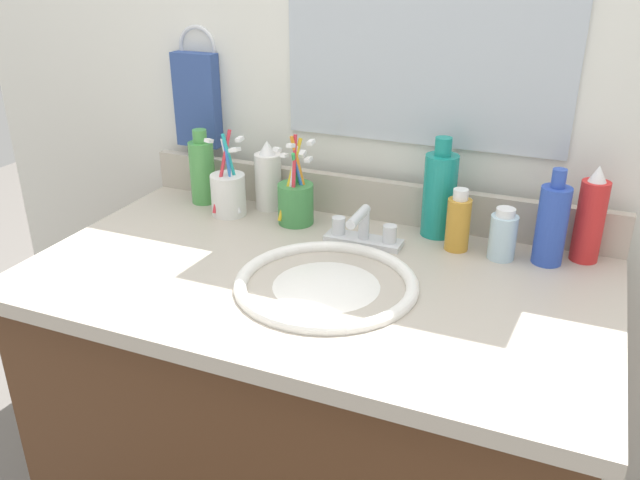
# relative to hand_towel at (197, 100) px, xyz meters

# --- Properties ---
(vanity_cabinet) EXTENTS (1.04, 0.57, 0.73)m
(vanity_cabinet) POSITION_rel_hand_towel_xyz_m (0.44, -0.32, -0.61)
(vanity_cabinet) COLOR #4C2D19
(vanity_cabinet) RESTS_ON ground_plane
(countertop) EXTENTS (1.08, 0.62, 0.03)m
(countertop) POSITION_rel_hand_towel_xyz_m (0.44, -0.32, -0.23)
(countertop) COLOR #B2A899
(countertop) RESTS_ON vanity_cabinet
(backsplash) EXTENTS (1.08, 0.02, 0.09)m
(backsplash) POSITION_rel_hand_towel_xyz_m (0.44, -0.02, -0.17)
(backsplash) COLOR #B2A899
(backsplash) RESTS_ON countertop
(back_wall) EXTENTS (2.18, 0.04, 1.30)m
(back_wall) POSITION_rel_hand_towel_xyz_m (0.44, 0.04, -0.33)
(back_wall) COLOR silver
(back_wall) RESTS_ON ground_plane
(mirror_panel) EXTENTS (0.60, 0.01, 0.56)m
(mirror_panel) POSITION_rel_hand_towel_xyz_m (0.54, 0.02, 0.23)
(mirror_panel) COLOR #B2BCC6
(towel_ring) EXTENTS (0.10, 0.01, 0.10)m
(towel_ring) POSITION_rel_hand_towel_xyz_m (0.00, 0.02, 0.12)
(towel_ring) COLOR silver
(hand_towel) EXTENTS (0.11, 0.04, 0.22)m
(hand_towel) POSITION_rel_hand_towel_xyz_m (0.00, 0.00, 0.00)
(hand_towel) COLOR #334C8C
(sink_basin) EXTENTS (0.33, 0.33, 0.11)m
(sink_basin) POSITION_rel_hand_towel_xyz_m (0.48, -0.36, -0.25)
(sink_basin) COLOR white
(sink_basin) RESTS_ON countertop
(faucet) EXTENTS (0.16, 0.10, 0.08)m
(faucet) POSITION_rel_hand_towel_xyz_m (0.48, -0.16, -0.19)
(faucet) COLOR silver
(faucet) RESTS_ON countertop
(bottle_shampoo_blue) EXTENTS (0.06, 0.06, 0.19)m
(bottle_shampoo_blue) POSITION_rel_hand_towel_xyz_m (0.83, -0.10, -0.14)
(bottle_shampoo_blue) COLOR #2D4CB2
(bottle_shampoo_blue) RESTS_ON countertop
(bottle_gel_clear) EXTENTS (0.05, 0.05, 0.10)m
(bottle_gel_clear) POSITION_rel_hand_towel_xyz_m (0.75, -0.12, -0.17)
(bottle_gel_clear) COLOR silver
(bottle_gel_clear) RESTS_ON countertop
(bottle_lotion_white) EXTENTS (0.06, 0.06, 0.16)m
(bottle_lotion_white) POSITION_rel_hand_towel_xyz_m (0.21, -0.06, -0.15)
(bottle_lotion_white) COLOR white
(bottle_lotion_white) RESTS_ON countertop
(bottle_mouthwash_teal) EXTENTS (0.07, 0.07, 0.21)m
(bottle_mouthwash_teal) POSITION_rel_hand_towel_xyz_m (0.61, -0.06, -0.13)
(bottle_mouthwash_teal) COLOR teal
(bottle_mouthwash_teal) RESTS_ON countertop
(bottle_oil_amber) EXTENTS (0.05, 0.05, 0.13)m
(bottle_oil_amber) POSITION_rel_hand_towel_xyz_m (0.66, -0.11, -0.16)
(bottle_oil_amber) COLOR gold
(bottle_oil_amber) RESTS_ON countertop
(bottle_toner_green) EXTENTS (0.06, 0.06, 0.17)m
(bottle_toner_green) POSITION_rel_hand_towel_xyz_m (0.05, -0.08, -0.14)
(bottle_toner_green) COLOR #4C9E4C
(bottle_toner_green) RESTS_ON countertop
(bottle_spray_red) EXTENTS (0.05, 0.05, 0.19)m
(bottle_spray_red) POSITION_rel_hand_towel_xyz_m (0.90, -0.06, -0.13)
(bottle_spray_red) COLOR red
(bottle_spray_red) RESTS_ON countertop
(cup_white_ceramic) EXTENTS (0.08, 0.09, 0.19)m
(cup_white_ceramic) POSITION_rel_hand_towel_xyz_m (0.15, -0.13, -0.17)
(cup_white_ceramic) COLOR white
(cup_white_ceramic) RESTS_ON countertop
(cup_green) EXTENTS (0.08, 0.09, 0.20)m
(cup_green) POSITION_rel_hand_towel_xyz_m (0.31, -0.11, -0.17)
(cup_green) COLOR #3F8C47
(cup_green) RESTS_ON countertop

